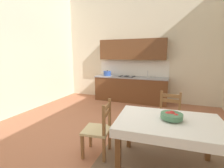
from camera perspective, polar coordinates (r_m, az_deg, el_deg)
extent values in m
cube|color=#AD6B4C|center=(3.46, -2.53, -19.01)|extent=(6.14, 6.48, 0.10)
cube|color=beige|center=(5.90, 9.29, 13.46)|extent=(6.14, 0.12, 3.95)
cube|color=beige|center=(4.90, -35.61, 12.34)|extent=(0.12, 6.48, 3.95)
cube|color=brown|center=(5.69, 6.70, -2.03)|extent=(2.55, 0.60, 0.86)
cube|color=gray|center=(5.60, 6.77, 2.45)|extent=(2.58, 0.63, 0.04)
cube|color=white|center=(5.86, 7.57, 5.69)|extent=(2.55, 0.01, 0.55)
cube|color=brown|center=(5.69, 7.34, 12.36)|extent=(2.35, 0.34, 0.70)
cube|color=black|center=(5.54, 5.92, -6.49)|extent=(2.51, 0.02, 0.09)
cylinder|color=silver|center=(5.50, 12.61, 2.28)|extent=(0.34, 0.34, 0.02)
cylinder|color=silver|center=(5.62, 12.87, 3.63)|extent=(0.02, 0.02, 0.22)
cube|color=black|center=(5.64, 5.55, 2.80)|extent=(0.52, 0.42, 0.01)
cylinder|color=silver|center=(5.58, 3.99, 2.86)|extent=(0.11, 0.11, 0.01)
cylinder|color=silver|center=(5.51, 6.58, 2.72)|extent=(0.11, 0.11, 0.01)
cylinder|color=silver|center=(5.77, 4.57, 3.10)|extent=(0.11, 0.11, 0.01)
cylinder|color=silver|center=(5.70, 7.08, 2.97)|extent=(0.11, 0.11, 0.01)
cylinder|color=#2D4C9E|center=(5.86, -1.74, 3.81)|extent=(0.28, 0.28, 0.15)
cylinder|color=#2D4C9E|center=(5.85, -1.74, 4.63)|extent=(0.29, 0.29, 0.02)
sphere|color=black|center=(5.85, -1.74, 4.88)|extent=(0.04, 0.04, 0.04)
cube|color=brown|center=(2.39, 20.14, -12.71)|extent=(1.44, 0.99, 0.02)
cube|color=brown|center=(2.27, 2.25, -24.10)|extent=(0.07, 0.07, 0.73)
cube|color=brown|center=(2.93, 6.36, -15.68)|extent=(0.07, 0.07, 0.73)
cube|color=brown|center=(3.00, 31.99, -16.67)|extent=(0.07, 0.07, 0.73)
cube|color=white|center=(2.38, 20.16, -12.42)|extent=(1.50, 1.05, 0.00)
cube|color=white|center=(1.98, 20.71, -19.40)|extent=(1.44, 0.10, 0.12)
cube|color=white|center=(2.85, 19.63, -9.90)|extent=(1.44, 0.10, 0.12)
cube|color=white|center=(2.47, 2.65, -12.51)|extent=(0.07, 0.96, 0.12)
cube|color=#D1BC89|center=(2.71, -5.67, -16.36)|extent=(0.47, 0.47, 0.04)
cube|color=olive|center=(2.74, -10.72, -21.66)|extent=(0.05, 0.05, 0.41)
cube|color=olive|center=(3.02, -7.85, -18.25)|extent=(0.05, 0.05, 0.41)
cube|color=olive|center=(2.50, -2.96, -17.94)|extent=(0.05, 0.05, 0.93)
cube|color=olive|center=(2.81, -0.88, -14.55)|extent=(0.05, 0.05, 0.93)
cube|color=olive|center=(2.50, -1.90, -8.38)|extent=(0.07, 0.32, 0.07)
cube|color=olive|center=(2.54, -1.88, -10.63)|extent=(0.07, 0.32, 0.07)
cube|color=#D1BC89|center=(3.34, 20.01, -11.66)|extent=(0.44, 0.44, 0.04)
cube|color=olive|center=(3.26, 22.81, -16.73)|extent=(0.05, 0.05, 0.41)
cube|color=olive|center=(3.28, 16.26, -16.17)|extent=(0.05, 0.05, 0.41)
cube|color=olive|center=(3.49, 23.24, -10.29)|extent=(0.05, 0.05, 0.93)
cube|color=olive|center=(3.51, 17.28, -9.81)|extent=(0.05, 0.05, 0.93)
cube|color=olive|center=(3.39, 20.65, -4.04)|extent=(0.32, 0.04, 0.07)
cube|color=olive|center=(3.41, 20.54, -5.76)|extent=(0.32, 0.04, 0.07)
cylinder|color=#4C7F5B|center=(2.41, 20.85, -11.86)|extent=(0.17, 0.17, 0.02)
cylinder|color=#4C7F5B|center=(2.39, 20.92, -10.81)|extent=(0.30, 0.30, 0.07)
sphere|color=red|center=(2.40, 19.72, -10.43)|extent=(0.09, 0.09, 0.09)
sphere|color=red|center=(2.37, 22.28, -10.90)|extent=(0.08, 0.08, 0.08)
sphere|color=red|center=(2.41, 20.95, -10.23)|extent=(0.10, 0.10, 0.10)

